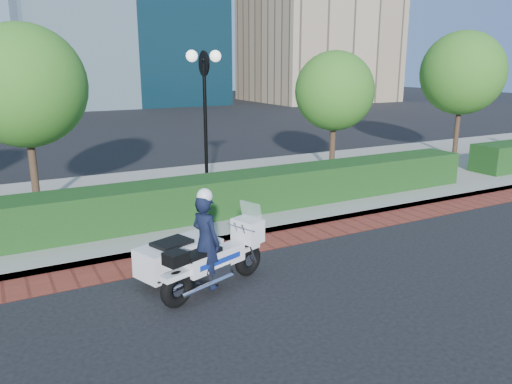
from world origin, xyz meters
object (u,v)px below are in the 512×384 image
tree_c (335,91)px  police_motorcycle (197,252)px  tree_b (24,86)px  tree_d (463,73)px  lamppost (205,102)px

tree_c → police_motorcycle: (-7.87, -6.45, -2.38)m
police_motorcycle → tree_b: bearing=88.7°
tree_c → tree_d: size_ratio=0.83×
tree_c → lamppost: bearing=-166.7°
tree_b → police_motorcycle: (2.13, -6.45, -2.77)m
tree_b → police_motorcycle: bearing=-71.8°
tree_b → police_motorcycle: 7.34m
lamppost → tree_d: tree_d is taller
lamppost → tree_b: bearing=163.9°
tree_d → police_motorcycle: 16.03m
tree_c → tree_d: (6.50, 0.00, 0.56)m
tree_b → tree_c: size_ratio=1.14×
tree_b → tree_d: size_ratio=0.95×
tree_b → tree_c: (10.00, -0.00, -0.39)m
tree_b → tree_d: tree_d is taller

